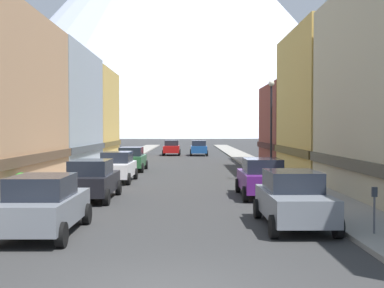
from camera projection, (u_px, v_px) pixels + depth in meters
sidewalk_left at (113, 163)px, 44.81m from camera, size 2.50×100.00×0.15m
sidewalk_right at (255, 163)px, 44.88m from camera, size 2.50×100.00×0.15m
storefront_left_2 at (51, 111)px, 40.39m from camera, size 6.33×13.06×9.42m
storefront_left_3 at (70, 116)px, 52.66m from camera, size 9.08×10.95×9.19m
storefront_right_2 at (340, 105)px, 35.05m from camera, size 7.07×11.63×9.88m
storefront_right_3 at (300, 126)px, 46.21m from camera, size 6.45×10.14×7.13m
car_left_0 at (44, 205)px, 14.95m from camera, size 2.06×4.40×1.78m
car_left_1 at (92, 180)px, 22.33m from camera, size 2.09×4.42×1.78m
car_left_2 at (117, 167)px, 29.97m from camera, size 2.14×4.44×1.78m
car_left_3 at (132, 159)px, 37.75m from camera, size 2.08×4.41×1.78m
car_right_0 at (293, 199)px, 16.20m from camera, size 2.09×4.41×1.78m
car_right_1 at (262, 178)px, 23.29m from camera, size 2.06×4.40×1.78m
car_driving_0 at (199, 148)px, 59.56m from camera, size 2.06×4.40×1.78m
car_driving_1 at (172, 148)px, 60.24m from camera, size 2.06×4.40×1.78m
parking_meter_near at (374, 203)px, 14.46m from camera, size 0.14×0.10×1.33m
potted_plant_2 at (21, 183)px, 22.61m from camera, size 0.67×0.67×1.04m
streetlamp_right at (271, 114)px, 30.15m from camera, size 0.36×0.36×5.86m
mountain_backdrop at (174, 12)px, 267.77m from camera, size 223.19×223.19×129.42m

